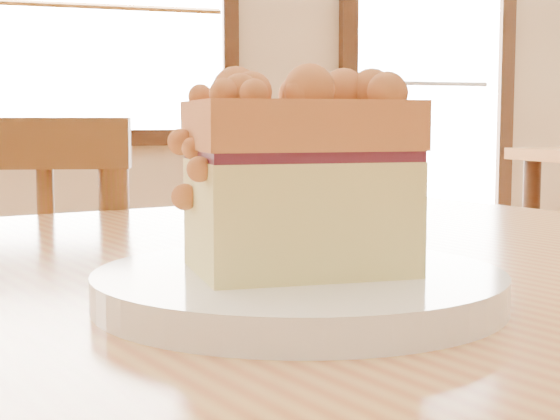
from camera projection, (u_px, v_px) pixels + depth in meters
name	position (u px, v px, depth m)	size (l,w,h in m)	color
entry_door	(429.00, 58.00, 4.79)	(1.08, 0.06, 2.29)	white
plate	(299.00, 289.00, 0.45)	(0.22, 0.22, 0.02)	white
cake_slice	(298.00, 172.00, 0.45)	(0.12, 0.09, 0.11)	#FAE88D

